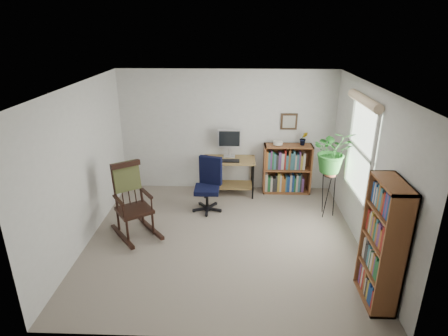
{
  "coord_description": "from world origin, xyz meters",
  "views": [
    {
      "loc": [
        0.2,
        -5.11,
        3.21
      ],
      "look_at": [
        0.0,
        0.4,
        1.05
      ],
      "focal_mm": 30.0,
      "sensor_mm": 36.0,
      "label": 1
    }
  ],
  "objects_px": {
    "low_bookshelf": "(287,169)",
    "tall_bookshelf": "(383,244)",
    "desk": "(229,176)",
    "office_chair": "(207,185)",
    "rocking_chair": "(134,201)"
  },
  "relations": [
    {
      "from": "office_chair",
      "to": "low_bookshelf",
      "type": "xyz_separation_m",
      "value": [
        1.53,
        0.87,
        -0.0
      ]
    },
    {
      "from": "office_chair",
      "to": "desk",
      "type": "bearing_deg",
      "value": 79.98
    },
    {
      "from": "rocking_chair",
      "to": "low_bookshelf",
      "type": "height_order",
      "value": "rocking_chair"
    },
    {
      "from": "desk",
      "to": "tall_bookshelf",
      "type": "xyz_separation_m",
      "value": [
        1.87,
        -3.01,
        0.43
      ]
    },
    {
      "from": "low_bookshelf",
      "to": "tall_bookshelf",
      "type": "bearing_deg",
      "value": -77.04
    },
    {
      "from": "desk",
      "to": "office_chair",
      "type": "height_order",
      "value": "office_chair"
    },
    {
      "from": "low_bookshelf",
      "to": "tall_bookshelf",
      "type": "xyz_separation_m",
      "value": [
        0.72,
        -3.13,
        0.3
      ]
    },
    {
      "from": "rocking_chair",
      "to": "low_bookshelf",
      "type": "bearing_deg",
      "value": -1.62
    },
    {
      "from": "low_bookshelf",
      "to": "desk",
      "type": "bearing_deg",
      "value": -174.03
    },
    {
      "from": "desk",
      "to": "low_bookshelf",
      "type": "relative_size",
      "value": 1.02
    },
    {
      "from": "desk",
      "to": "office_chair",
      "type": "xyz_separation_m",
      "value": [
        -0.38,
        -0.75,
        0.13
      ]
    },
    {
      "from": "rocking_chair",
      "to": "tall_bookshelf",
      "type": "bearing_deg",
      "value": -58.03
    },
    {
      "from": "rocking_chair",
      "to": "low_bookshelf",
      "type": "xyz_separation_m",
      "value": [
        2.6,
        1.74,
        -0.11
      ]
    },
    {
      "from": "office_chair",
      "to": "rocking_chair",
      "type": "distance_m",
      "value": 1.39
    },
    {
      "from": "desk",
      "to": "office_chair",
      "type": "relative_size",
      "value": 1.01
    }
  ]
}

